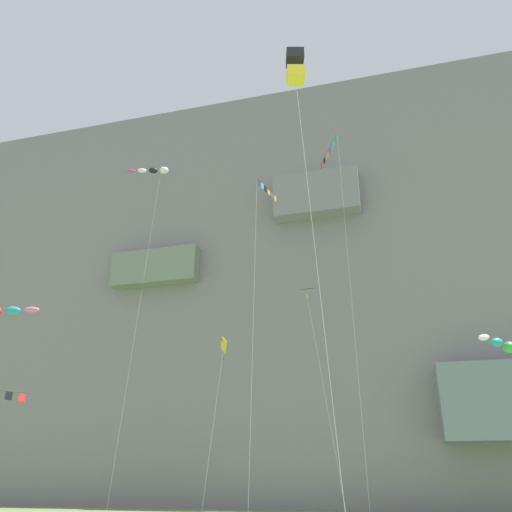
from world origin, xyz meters
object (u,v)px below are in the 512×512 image
Objects in this scene: kite_windsock_high_left at (154,171)px; kite_windsock_mid_left at (510,348)px; kite_banner_mid_center at (265,212)px; kite_delta_mid_right at (308,301)px; kite_diamond_high_right at (223,353)px; kite_banner_high_center at (331,170)px; kite_box_upper_right at (295,67)px.

kite_windsock_high_left reaches higher than kite_windsock_mid_left.
kite_delta_mid_right is (0.80, 11.83, -2.83)m from kite_banner_mid_center.
kite_windsock_high_left is at bearing 150.13° from kite_windsock_mid_left.
kite_banner_mid_center reaches higher than kite_diamond_high_right.
kite_banner_high_center is (4.31, 4.02, 5.13)m from kite_banner_mid_center.
kite_banner_mid_center is at bearing -40.57° from kite_windsock_high_left.
kite_banner_high_center reaches higher than kite_windsock_mid_left.
kite_diamond_high_right is at bearing 144.77° from kite_windsock_mid_left.
kite_diamond_high_right is 24.66m from kite_windsock_mid_left.
kite_box_upper_right is (4.58, -12.41, 0.75)m from kite_banner_mid_center.
kite_banner_mid_center reaches higher than kite_box_upper_right.
kite_box_upper_right reaches higher than kite_windsock_mid_left.
kite_diamond_high_right is at bearing -173.03° from kite_delta_mid_right.
kite_banner_mid_center is at bearing -93.86° from kite_delta_mid_right.
kite_delta_mid_right is (-3.51, 7.82, -7.96)m from kite_banner_high_center.
kite_banner_mid_center is 17.55m from kite_windsock_mid_left.
kite_box_upper_right is at bearing -81.13° from kite_delta_mid_right.
kite_diamond_high_right is 8.59m from kite_delta_mid_right.
kite_banner_high_center is 19.80m from kite_windsock_mid_left.
kite_banner_high_center is (20.37, -9.74, -9.09)m from kite_windsock_high_left.
kite_banner_mid_center is 1.54× the size of kite_diamond_high_right.
kite_banner_high_center is (-0.28, 16.42, 4.38)m from kite_box_upper_right.
kite_banner_mid_center is at bearing -137.00° from kite_banner_high_center.
kite_delta_mid_right reaches higher than kite_diamond_high_right.
kite_box_upper_right is 1.50× the size of kite_diamond_high_right.
kite_banner_mid_center is 0.82× the size of kite_banner_high_center.
kite_diamond_high_right is (-11.16, 23.34, -7.91)m from kite_box_upper_right.
kite_windsock_high_left reaches higher than kite_banner_mid_center.
kite_banner_high_center is 11.70m from kite_delta_mid_right.
kite_windsock_high_left is at bearing 173.50° from kite_delta_mid_right.
kite_diamond_high_right is 1.48× the size of kite_windsock_mid_left.
kite_windsock_mid_left is at bearing -35.23° from kite_diamond_high_right.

